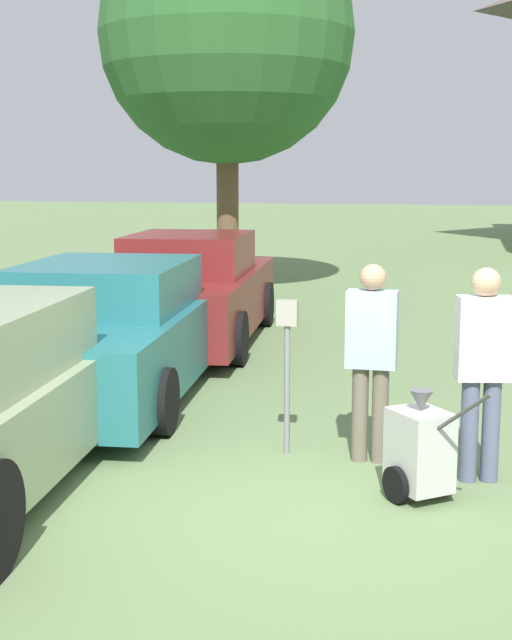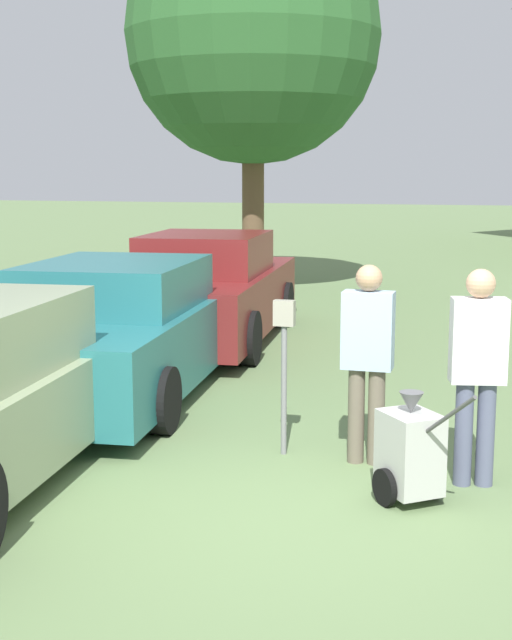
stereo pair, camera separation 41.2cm
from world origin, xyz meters
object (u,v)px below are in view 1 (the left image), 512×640
parked_car_maroon (192,292)px  parking_meter (287,347)px  parked_car_teal (113,332)px  person_worker (371,351)px  equipment_cart (420,449)px  person_supervisor (483,361)px

parked_car_maroon → parking_meter: parked_car_maroon is taller
parked_car_teal → person_worker: 3.51m
parked_car_maroon → person_worker: person_worker is taller
equipment_cart → parked_car_teal: bearing=104.8°
parked_car_teal → parked_car_maroon: size_ratio=1.06×
person_worker → person_supervisor: bearing=161.9°
equipment_cart → parking_meter: bearing=105.6°
person_worker → person_supervisor: size_ratio=0.99×
person_worker → parked_car_maroon: bearing=-57.2°
parked_car_teal → equipment_cart: size_ratio=5.23×
parked_car_teal → parking_meter: (2.30, -1.72, 0.26)m
parked_car_teal → parked_car_maroon: 2.99m
parking_meter → equipment_cart: (1.18, -0.85, -0.56)m
parked_car_teal → parked_car_maroon: (-0.00, 2.99, 0.04)m
parking_meter → parked_car_teal: bearing=143.2°
parked_car_teal → equipment_cart: bearing=-41.9°
parked_car_maroon → parked_car_teal: bearing=-95.5°
parking_meter → equipment_cart: 1.56m
parked_car_maroon → person_worker: bearing=-63.0°
parked_car_teal → person_supervisor: person_supervisor is taller
person_worker → equipment_cart: size_ratio=1.69×
parked_car_maroon → person_supervisor: (3.93, -5.05, 0.25)m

